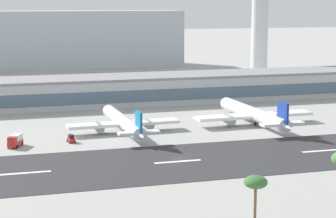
{
  "coord_description": "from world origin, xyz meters",
  "views": [
    {
      "loc": [
        -43.85,
        -141.03,
        38.96
      ],
      "look_at": [
        8.76,
        42.22,
        5.19
      ],
      "focal_mm": 64.96,
      "sensor_mm": 36.0,
      "label": 1
    }
  ],
  "objects_px": {
    "airliner_navy_tail_gate_1": "(255,115)",
    "service_baggage_tug_0": "(71,139)",
    "terminal_building": "(148,89)",
    "control_tower": "(260,21)",
    "palm_tree_1": "(256,184)",
    "service_box_truck_1": "(15,140)",
    "distant_hotel_block": "(57,40)",
    "airliner_blue_tail_gate_0": "(124,123)"
  },
  "relations": [
    {
      "from": "airliner_navy_tail_gate_1",
      "to": "service_box_truck_1",
      "type": "height_order",
      "value": "airliner_navy_tail_gate_1"
    },
    {
      "from": "airliner_blue_tail_gate_0",
      "to": "palm_tree_1",
      "type": "bearing_deg",
      "value": -179.48
    },
    {
      "from": "service_box_truck_1",
      "to": "palm_tree_1",
      "type": "height_order",
      "value": "palm_tree_1"
    },
    {
      "from": "terminal_building",
      "to": "airliner_blue_tail_gate_0",
      "type": "bearing_deg",
      "value": -111.61
    },
    {
      "from": "service_baggage_tug_0",
      "to": "palm_tree_1",
      "type": "bearing_deg",
      "value": -174.28
    },
    {
      "from": "terminal_building",
      "to": "palm_tree_1",
      "type": "bearing_deg",
      "value": -96.99
    },
    {
      "from": "airliner_navy_tail_gate_1",
      "to": "service_box_truck_1",
      "type": "distance_m",
      "value": 75.58
    },
    {
      "from": "control_tower",
      "to": "airliner_blue_tail_gate_0",
      "type": "relative_size",
      "value": 1.13
    },
    {
      "from": "palm_tree_1",
      "to": "distant_hotel_block",
      "type": "bearing_deg",
      "value": 90.88
    },
    {
      "from": "control_tower",
      "to": "service_box_truck_1",
      "type": "xyz_separation_m",
      "value": [
        -116.85,
        -99.31,
        -28.28
      ]
    },
    {
      "from": "airliner_blue_tail_gate_0",
      "to": "airliner_navy_tail_gate_1",
      "type": "relative_size",
      "value": 0.93
    },
    {
      "from": "palm_tree_1",
      "to": "terminal_building",
      "type": "bearing_deg",
      "value": 83.01
    },
    {
      "from": "terminal_building",
      "to": "service_baggage_tug_0",
      "type": "xyz_separation_m",
      "value": [
        -37.84,
        -61.01,
        -4.32
      ]
    },
    {
      "from": "control_tower",
      "to": "distant_hotel_block",
      "type": "bearing_deg",
      "value": 130.5
    },
    {
      "from": "palm_tree_1",
      "to": "airliner_blue_tail_gate_0",
      "type": "bearing_deg",
      "value": 92.49
    },
    {
      "from": "terminal_building",
      "to": "palm_tree_1",
      "type": "distance_m",
      "value": 140.77
    },
    {
      "from": "distant_hotel_block",
      "to": "service_baggage_tug_0",
      "type": "xyz_separation_m",
      "value": [
        -16.5,
        -197.93,
        -15.77
      ]
    },
    {
      "from": "distant_hotel_block",
      "to": "service_baggage_tug_0",
      "type": "height_order",
      "value": "distant_hotel_block"
    },
    {
      "from": "airliner_blue_tail_gate_0",
      "to": "service_baggage_tug_0",
      "type": "distance_m",
      "value": 18.96
    },
    {
      "from": "airliner_navy_tail_gate_1",
      "to": "palm_tree_1",
      "type": "relative_size",
      "value": 4.55
    },
    {
      "from": "airliner_navy_tail_gate_1",
      "to": "service_baggage_tug_0",
      "type": "relative_size",
      "value": 14.35
    },
    {
      "from": "control_tower",
      "to": "airliner_blue_tail_gate_0",
      "type": "distance_m",
      "value": 126.49
    },
    {
      "from": "distant_hotel_block",
      "to": "airliner_navy_tail_gate_1",
      "type": "xyz_separation_m",
      "value": [
        43.2,
        -189.56,
        -13.56
      ]
    },
    {
      "from": "distant_hotel_block",
      "to": "control_tower",
      "type": "bearing_deg",
      "value": -49.5
    },
    {
      "from": "airliner_navy_tail_gate_1",
      "to": "palm_tree_1",
      "type": "distance_m",
      "value": 95.55
    },
    {
      "from": "terminal_building",
      "to": "service_baggage_tug_0",
      "type": "bearing_deg",
      "value": -121.81
    },
    {
      "from": "airliner_navy_tail_gate_1",
      "to": "service_baggage_tug_0",
      "type": "height_order",
      "value": "airliner_navy_tail_gate_1"
    },
    {
      "from": "service_baggage_tug_0",
      "to": "service_box_truck_1",
      "type": "height_order",
      "value": "service_box_truck_1"
    },
    {
      "from": "palm_tree_1",
      "to": "airliner_navy_tail_gate_1",
      "type": "bearing_deg",
      "value": 65.87
    },
    {
      "from": "service_baggage_tug_0",
      "to": "airliner_navy_tail_gate_1",
      "type": "bearing_deg",
      "value": -91.06
    },
    {
      "from": "distant_hotel_block",
      "to": "palm_tree_1",
      "type": "xyz_separation_m",
      "value": [
        4.23,
        -276.59,
        -7.45
      ]
    },
    {
      "from": "terminal_building",
      "to": "airliner_blue_tail_gate_0",
      "type": "height_order",
      "value": "terminal_building"
    },
    {
      "from": "control_tower",
      "to": "service_box_truck_1",
      "type": "distance_m",
      "value": 155.94
    },
    {
      "from": "terminal_building",
      "to": "control_tower",
      "type": "xyz_separation_m",
      "value": [
        63.73,
        37.29,
        24.7
      ]
    },
    {
      "from": "distant_hotel_block",
      "to": "service_baggage_tug_0",
      "type": "relative_size",
      "value": 43.67
    },
    {
      "from": "control_tower",
      "to": "service_baggage_tug_0",
      "type": "bearing_deg",
      "value": -135.94
    },
    {
      "from": "service_box_truck_1",
      "to": "palm_tree_1",
      "type": "distance_m",
      "value": 85.93
    },
    {
      "from": "airliner_blue_tail_gate_0",
      "to": "palm_tree_1",
      "type": "height_order",
      "value": "palm_tree_1"
    },
    {
      "from": "airliner_navy_tail_gate_1",
      "to": "control_tower",
      "type": "bearing_deg",
      "value": -26.97
    },
    {
      "from": "service_baggage_tug_0",
      "to": "airliner_blue_tail_gate_0",
      "type": "bearing_deg",
      "value": -73.03
    },
    {
      "from": "service_box_truck_1",
      "to": "control_tower",
      "type": "bearing_deg",
      "value": 153.14
    },
    {
      "from": "service_box_truck_1",
      "to": "palm_tree_1",
      "type": "xyz_separation_m",
      "value": [
        36.01,
        -77.65,
        7.58
      ]
    }
  ]
}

